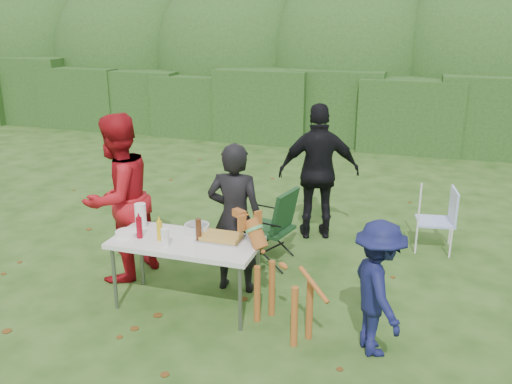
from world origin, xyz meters
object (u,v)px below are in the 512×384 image
(paper_towel_roll, at_px, (141,215))
(folding_table, at_px, (186,245))
(person_black_puffy, at_px, (319,172))
(lawn_chair, at_px, (435,219))
(mustard_bottle, at_px, (160,231))
(beer_bottle, at_px, (199,230))
(camping_chair, at_px, (269,224))
(person_cook, at_px, (235,218))
(child, at_px, (378,289))
(dog, at_px, (283,281))
(person_red_jacket, at_px, (118,198))
(ketchup_bottle, at_px, (139,228))

(paper_towel_roll, bearing_deg, folding_table, -17.69)
(person_black_puffy, height_order, lawn_chair, person_black_puffy)
(lawn_chair, bearing_deg, folding_table, 34.93)
(folding_table, bearing_deg, mustard_bottle, -163.82)
(lawn_chair, bearing_deg, beer_bottle, 36.41)
(person_black_puffy, height_order, beer_bottle, person_black_puffy)
(camping_chair, bearing_deg, person_cook, 93.46)
(child, relative_size, lawn_chair, 1.51)
(person_cook, relative_size, camping_chair, 1.75)
(dog, distance_m, paper_towel_roll, 1.74)
(camping_chair, bearing_deg, child, 146.69)
(person_red_jacket, bearing_deg, lawn_chair, 132.56)
(person_black_puffy, height_order, child, person_black_puffy)
(person_red_jacket, distance_m, ketchup_bottle, 0.74)
(ketchup_bottle, distance_m, beer_bottle, 0.62)
(ketchup_bottle, height_order, paper_towel_roll, paper_towel_roll)
(child, height_order, ketchup_bottle, child)
(ketchup_bottle, xyz_separation_m, beer_bottle, (0.61, 0.10, 0.01))
(folding_table, xyz_separation_m, ketchup_bottle, (-0.47, -0.08, 0.16))
(mustard_bottle, bearing_deg, folding_table, 16.18)
(ketchup_bottle, bearing_deg, mustard_bottle, 3.09)
(folding_table, distance_m, person_black_puffy, 2.45)
(folding_table, height_order, dog, dog)
(folding_table, height_order, person_red_jacket, person_red_jacket)
(ketchup_bottle, bearing_deg, person_black_puffy, 59.79)
(person_black_puffy, relative_size, dog, 1.69)
(person_cook, relative_size, child, 1.33)
(child, distance_m, paper_towel_roll, 2.59)
(ketchup_bottle, bearing_deg, camping_chair, 55.77)
(person_red_jacket, bearing_deg, folding_table, 81.23)
(mustard_bottle, height_order, beer_bottle, beer_bottle)
(person_red_jacket, relative_size, person_black_puffy, 1.04)
(dog, xyz_separation_m, paper_towel_roll, (-1.67, 0.33, 0.36))
(person_black_puffy, height_order, paper_towel_roll, person_black_puffy)
(dog, distance_m, camping_chair, 1.57)
(paper_towel_roll, bearing_deg, ketchup_bottle, -63.38)
(dog, bearing_deg, paper_towel_roll, 22.31)
(person_black_puffy, bearing_deg, beer_bottle, 53.26)
(ketchup_bottle, xyz_separation_m, paper_towel_roll, (-0.14, 0.28, 0.02))
(child, distance_m, ketchup_bottle, 2.42)
(child, relative_size, mustard_bottle, 6.25)
(dog, distance_m, mustard_bottle, 1.35)
(person_black_puffy, bearing_deg, child, 94.57)
(camping_chair, distance_m, lawn_chair, 2.18)
(dog, height_order, beer_bottle, dog)
(folding_table, height_order, person_black_puffy, person_black_puffy)
(camping_chair, bearing_deg, mustard_bottle, 75.63)
(child, xyz_separation_m, paper_towel_roll, (-2.55, 0.41, 0.25))
(lawn_chair, distance_m, beer_bottle, 3.27)
(person_cook, xyz_separation_m, person_red_jacket, (-1.35, -0.10, 0.12))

